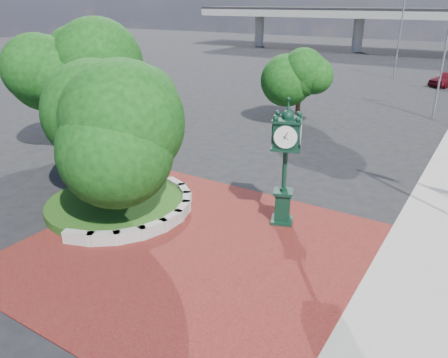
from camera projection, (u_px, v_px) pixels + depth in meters
ground at (207, 238)px, 17.29m from camera, size 200.00×200.00×0.00m
plaza at (192, 249)px, 16.50m from camera, size 12.00×12.00×0.04m
planter_wall at (155, 215)px, 18.53m from camera, size 2.96×6.77×0.54m
grass_bed at (116, 204)px, 19.69m from camera, size 6.10×6.10×0.40m
tree_planter at (108, 129)px, 18.35m from camera, size 5.20×5.20×6.33m
tree_northwest at (74, 83)px, 26.06m from camera, size 5.60×5.60×6.93m
tree_street at (300, 81)px, 32.11m from camera, size 4.40×4.40×5.45m
post_clock at (285, 158)px, 17.43m from camera, size 1.34×1.34×5.25m
parked_car at (447, 79)px, 47.44m from camera, size 3.64×5.13×1.62m
street_lamp_near at (448, 50)px, 32.50m from camera, size 2.02×0.52×9.05m
street_lamp_far at (403, 30)px, 50.13m from camera, size 2.14×0.37×9.54m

